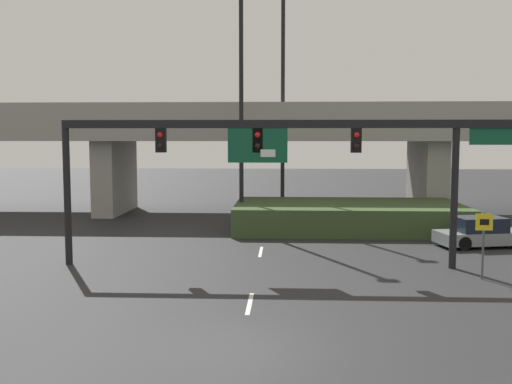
{
  "coord_description": "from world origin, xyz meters",
  "views": [
    {
      "loc": [
        1.09,
        -14.27,
        5.17
      ],
      "look_at": [
        0.0,
        7.77,
        3.1
      ],
      "focal_mm": 42.0,
      "sensor_mm": 36.0,
      "label": 1
    }
  ],
  "objects_px": {
    "signal_gantry": "(293,145)",
    "highway_light_pole_far": "(283,92)",
    "highway_light_pole_near": "(241,85)",
    "parked_sedan_near_right": "(481,233)",
    "speed_limit_sign": "(484,236)"
  },
  "relations": [
    {
      "from": "signal_gantry",
      "to": "highway_light_pole_near",
      "type": "relative_size",
      "value": 1.26
    },
    {
      "from": "highway_light_pole_near",
      "to": "parked_sedan_near_right",
      "type": "distance_m",
      "value": 14.73
    },
    {
      "from": "speed_limit_sign",
      "to": "parked_sedan_near_right",
      "type": "distance_m",
      "value": 6.9
    },
    {
      "from": "highway_light_pole_near",
      "to": "highway_light_pole_far",
      "type": "height_order",
      "value": "highway_light_pole_near"
    },
    {
      "from": "parked_sedan_near_right",
      "to": "speed_limit_sign",
      "type": "bearing_deg",
      "value": -118.83
    },
    {
      "from": "speed_limit_sign",
      "to": "parked_sedan_near_right",
      "type": "height_order",
      "value": "speed_limit_sign"
    },
    {
      "from": "speed_limit_sign",
      "to": "highway_light_pole_near",
      "type": "relative_size",
      "value": 0.16
    },
    {
      "from": "signal_gantry",
      "to": "speed_limit_sign",
      "type": "xyz_separation_m",
      "value": [
        6.84,
        -1.78,
        -3.21
      ]
    },
    {
      "from": "parked_sedan_near_right",
      "to": "highway_light_pole_near",
      "type": "bearing_deg",
      "value": 143.99
    },
    {
      "from": "signal_gantry",
      "to": "parked_sedan_near_right",
      "type": "bearing_deg",
      "value": 28.11
    },
    {
      "from": "highway_light_pole_near",
      "to": "highway_light_pole_far",
      "type": "distance_m",
      "value": 3.9
    },
    {
      "from": "signal_gantry",
      "to": "highway_light_pole_far",
      "type": "relative_size",
      "value": 1.29
    },
    {
      "from": "speed_limit_sign",
      "to": "highway_light_pole_near",
      "type": "bearing_deg",
      "value": 129.05
    },
    {
      "from": "highway_light_pole_near",
      "to": "parked_sedan_near_right",
      "type": "relative_size",
      "value": 3.38
    },
    {
      "from": "highway_light_pole_near",
      "to": "signal_gantry",
      "type": "bearing_deg",
      "value": -74.66
    }
  ]
}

